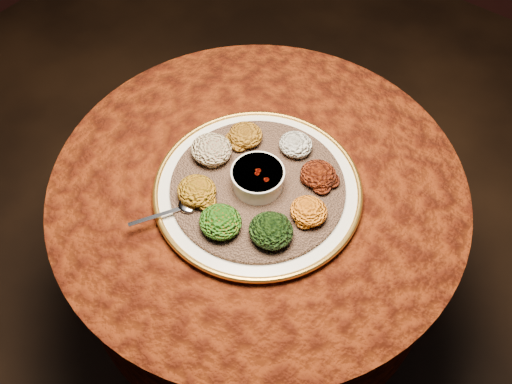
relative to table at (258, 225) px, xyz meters
The scene contains 13 objects.
table is the anchor object (origin of this frame).
platter 0.19m from the table, 54.62° to the right, with size 0.47×0.47×0.02m.
injera 0.20m from the table, 54.62° to the right, with size 0.39×0.39×0.01m, color brown.
stew_bowl 0.24m from the table, 54.62° to the right, with size 0.12×0.12×0.05m.
spoon 0.29m from the table, 113.07° to the right, with size 0.09×0.13×0.01m.
portion_ayib 0.25m from the table, 78.20° to the left, with size 0.08×0.08×0.04m, color silver.
portion_kitfo 0.26m from the table, 32.06° to the left, with size 0.08×0.08×0.04m, color black.
portion_tikil 0.27m from the table, ahead, with size 0.08×0.08×0.04m, color #B2660E.
portion_gomen 0.28m from the table, 43.35° to the right, with size 0.09×0.09×0.05m, color black.
portion_mixveg 0.28m from the table, 82.04° to the right, with size 0.09×0.09×0.04m, color #AA3F0B.
portion_kik 0.27m from the table, 118.90° to the right, with size 0.09×0.08×0.04m, color #9E5C0D.
portion_timatim 0.26m from the table, behind, with size 0.10×0.09×0.05m, color maroon.
portion_shiro 0.25m from the table, 143.01° to the left, with size 0.08×0.08×0.04m, color #905811.
Camera 1 is at (0.47, -0.62, 1.78)m, focal length 40.00 mm.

